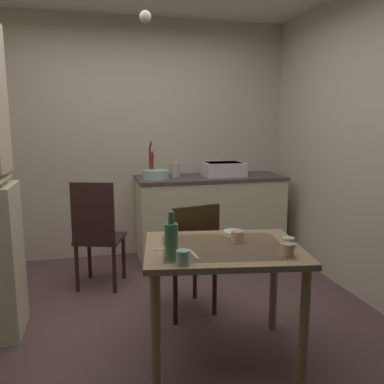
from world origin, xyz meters
name	(u,v)px	position (x,y,z in m)	size (l,w,h in m)	color
ground_plane	(157,327)	(0.00, 0.00, 0.00)	(4.56, 4.56, 0.00)	brown
wall_back	(130,140)	(0.00, 1.81, 1.31)	(3.66, 0.10, 2.62)	beige
wall_right	(382,147)	(1.83, 0.00, 1.31)	(0.10, 3.63, 2.62)	beige
counter_cabinet	(210,217)	(0.83, 1.44, 0.46)	(1.61, 0.64, 0.92)	beige
sink_basin	(223,169)	(0.98, 1.44, 1.00)	(0.44, 0.34, 0.15)	white
hand_pump	(151,162)	(0.19, 1.49, 1.09)	(0.05, 0.27, 0.39)	maroon
mixing_bowl_counter	(156,174)	(0.22, 1.39, 0.97)	(0.28, 0.28, 0.09)	#ADD1C1
stoneware_crock	(175,170)	(0.44, 1.50, 1.00)	(0.10, 0.10, 0.16)	beige
dining_table	(223,263)	(0.36, -0.46, 0.63)	(1.08, 0.90, 0.74)	tan
chair_far_side	(189,255)	(0.28, 0.15, 0.49)	(0.48, 0.48, 0.90)	#372615
chair_by_counter	(97,233)	(-0.40, 0.83, 0.52)	(0.50, 0.50, 1.00)	#341F1C
serving_bowl_wide	(233,233)	(0.50, -0.24, 0.76)	(0.14, 0.14, 0.03)	white
mug_dark	(237,237)	(0.47, -0.41, 0.78)	(0.08, 0.08, 0.08)	tan
mug_tall	(183,258)	(0.04, -0.73, 0.78)	(0.07, 0.07, 0.08)	#ADD1C1
teacup_mint	(288,242)	(0.76, -0.55, 0.77)	(0.08, 0.08, 0.06)	#ADD1C1
teacup_cream	(288,250)	(0.67, -0.72, 0.78)	(0.08, 0.08, 0.07)	tan
glass_bottle	(172,240)	(0.00, -0.62, 0.85)	(0.08, 0.08, 0.28)	#4C7F56
table_knife	(194,254)	(0.14, -0.57, 0.74)	(0.17, 0.02, 0.01)	silver
teaspoon_near_bowl	(165,249)	(-0.01, -0.43, 0.74)	(0.14, 0.02, 0.01)	beige
pendant_bulb	(145,17)	(-0.04, 0.05, 2.20)	(0.08, 0.08, 0.08)	#F9EFCC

